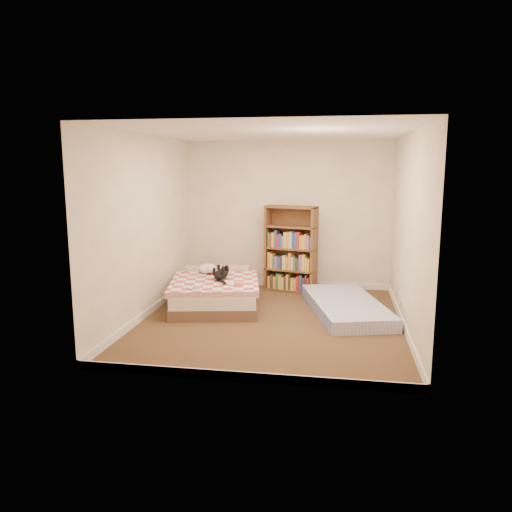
% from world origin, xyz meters
% --- Properties ---
extents(room, '(3.51, 4.01, 2.51)m').
position_xyz_m(room, '(0.00, 0.00, 1.20)').
color(room, '#46311E').
rests_on(room, ground).
extents(bed, '(1.52, 1.93, 0.46)m').
position_xyz_m(bed, '(-0.94, 0.65, 0.21)').
color(bed, brown).
rests_on(bed, room).
extents(bookshelf, '(0.93, 0.51, 1.43)m').
position_xyz_m(bookshelf, '(0.09, 1.73, 0.53)').
color(bookshelf, '#4F321B').
rests_on(bookshelf, room).
extents(floor_mattress, '(1.39, 2.16, 0.18)m').
position_xyz_m(floor_mattress, '(1.01, 0.55, 0.09)').
color(floor_mattress, '#727EBF').
rests_on(floor_mattress, room).
extents(black_cat, '(0.23, 0.71, 0.16)m').
position_xyz_m(black_cat, '(-0.84, 0.61, 0.49)').
color(black_cat, black).
rests_on(black_cat, bed).
extents(white_dog, '(0.32, 0.35, 0.15)m').
position_xyz_m(white_dog, '(-1.13, 0.95, 0.49)').
color(white_dog, white).
rests_on(white_dog, bed).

